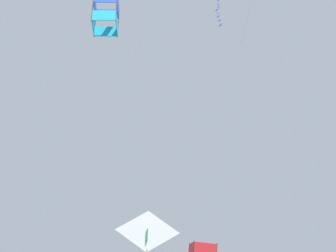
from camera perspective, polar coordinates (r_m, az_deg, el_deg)
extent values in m
cube|color=red|center=(35.43, 3.28, -12.62)|extent=(1.41, 0.89, 0.70)
cube|color=red|center=(34.08, 3.82, -12.40)|extent=(1.41, 0.89, 0.70)
cube|color=red|center=(34.60, 2.40, -12.42)|extent=(0.69, 1.45, 1.25)
cube|color=red|center=(34.91, 4.68, -12.61)|extent=(0.69, 1.45, 1.25)
cube|color=blue|center=(32.26, -6.18, 11.26)|extent=(1.15, 0.88, 0.68)
cube|color=blue|center=(31.86, -7.45, 12.02)|extent=(0.83, 1.16, 0.92)
cube|color=blue|center=(31.73, -5.10, 12.06)|extent=(0.83, 1.16, 0.92)
cube|color=#1EB2C6|center=(31.40, -6.32, 9.54)|extent=(1.15, 0.88, 0.68)
cube|color=#1EB2C6|center=(30.45, -6.53, 11.13)|extent=(1.15, 0.88, 0.68)
cube|color=#1EB2C6|center=(31.00, -7.62, 10.30)|extent=(0.83, 1.16, 0.92)
cube|color=#1EB2C6|center=(30.87, -5.22, 10.33)|extent=(0.83, 1.16, 0.92)
cylinder|color=#332D28|center=(31.90, -7.42, 10.40)|extent=(0.30, 0.40, 2.04)
cylinder|color=#332D28|center=(31.77, -5.08, 10.43)|extent=(0.30, 0.40, 2.04)
cylinder|color=#332D28|center=(30.96, -7.66, 11.98)|extent=(0.30, 0.40, 2.04)
cylinder|color=#332D28|center=(30.83, -5.24, 12.02)|extent=(0.30, 0.40, 2.04)
pyramid|color=white|center=(33.08, -2.11, -10.73)|extent=(2.65, 1.86, 1.63)
cube|color=green|center=(33.18, -2.15, -11.14)|extent=(0.47, 0.78, 0.95)
cube|color=green|center=(33.25, -2.05, -9.50)|extent=(0.64, 0.42, 0.18)
cylinder|color=#47474C|center=(32.82, -2.16, -12.35)|extent=(0.04, 0.03, 0.24)
cube|color=yellow|center=(32.75, -2.14, -12.52)|extent=(0.06, 0.17, 0.06)
cylinder|color=#47474C|center=(32.70, -2.10, -12.71)|extent=(0.02, 0.06, 0.24)
cube|color=blue|center=(29.74, 5.17, 12.66)|extent=(0.04, 0.17, 0.06)
cylinder|color=#47474C|center=(29.64, 5.17, 12.44)|extent=(0.08, 0.04, 0.31)
cube|color=blue|center=(29.53, 5.17, 12.21)|extent=(0.17, 0.03, 0.06)
cylinder|color=#47474C|center=(29.39, 5.17, 12.10)|extent=(0.05, 0.06, 0.31)
cube|color=blue|center=(29.25, 5.18, 11.98)|extent=(0.17, 0.02, 0.06)
cylinder|color=#47474C|center=(29.11, 5.09, 11.84)|extent=(0.04, 0.13, 0.31)
cube|color=blue|center=(28.96, 4.99, 11.71)|extent=(0.03, 0.17, 0.06)
cylinder|color=#47474C|center=(28.83, 5.03, 11.57)|extent=(0.06, 0.02, 0.31)
cube|color=blue|center=(28.69, 5.08, 11.44)|extent=(0.17, 0.03, 0.06)
cylinder|color=#47474C|center=(28.57, 5.10, 11.25)|extent=(0.02, 0.02, 0.30)
cube|color=blue|center=(28.45, 5.12, 11.05)|extent=(0.06, 0.17, 0.06)
cylinder|color=#47474C|center=(28.34, 5.20, 10.85)|extent=(0.03, 0.07, 0.31)
cube|color=blue|center=(28.23, 5.28, 10.65)|extent=(0.10, 0.16, 0.06)
cylinder|color=#47474C|center=(28.13, 5.31, 10.42)|extent=(0.05, 0.06, 0.31)
cube|color=blue|center=(28.02, 5.34, 10.18)|extent=(0.06, 0.17, 0.06)
cylinder|color=#47474C|center=(27.32, 8.02, 10.59)|extent=(2.49, 1.24, 6.56)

